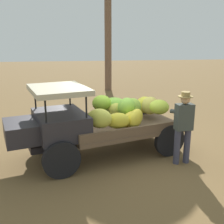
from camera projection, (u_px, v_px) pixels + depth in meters
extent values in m
plane|color=brown|center=(119.00, 148.00, 7.50)|extent=(60.00, 60.00, 0.00)
cube|color=#28252B|center=(109.00, 136.00, 7.07)|extent=(3.96, 1.55, 0.16)
cylinder|color=black|center=(62.00, 160.00, 5.81)|extent=(0.84, 0.37, 0.83)
cylinder|color=black|center=(46.00, 136.00, 7.21)|extent=(0.84, 0.37, 0.83)
cylinder|color=black|center=(170.00, 140.00, 6.93)|extent=(0.84, 0.37, 0.83)
cylinder|color=black|center=(138.00, 123.00, 8.33)|extent=(0.84, 0.37, 0.83)
cube|color=brown|center=(124.00, 127.00, 7.21)|extent=(3.36, 2.50, 0.10)
cube|color=brown|center=(139.00, 131.00, 6.46)|extent=(2.90, 0.92, 0.22)
cube|color=brown|center=(112.00, 114.00, 7.87)|extent=(2.90, 0.92, 0.22)
cube|color=#28252B|center=(60.00, 124.00, 6.44)|extent=(1.48, 1.77, 0.55)
cube|color=#28252B|center=(21.00, 131.00, 6.10)|extent=(0.97, 1.22, 0.44)
cylinder|color=black|center=(46.00, 110.00, 5.55)|extent=(0.04, 0.04, 0.55)
cylinder|color=black|center=(35.00, 98.00, 6.69)|extent=(0.04, 0.04, 0.55)
cylinder|color=black|center=(86.00, 105.00, 5.91)|extent=(0.04, 0.04, 0.55)
cylinder|color=black|center=(70.00, 95.00, 7.04)|extent=(0.04, 0.04, 0.55)
cube|color=#C0B89A|center=(58.00, 90.00, 6.22)|extent=(1.60, 1.80, 0.12)
ellipsoid|color=#AEC83A|center=(159.00, 107.00, 6.91)|extent=(0.61, 0.61, 0.39)
ellipsoid|color=yellow|center=(131.00, 120.00, 6.82)|extent=(0.82, 0.81, 0.60)
ellipsoid|color=gold|center=(117.00, 110.00, 7.41)|extent=(0.82, 0.82, 0.64)
ellipsoid|color=#85B42F|center=(102.00, 103.00, 7.32)|extent=(0.55, 0.57, 0.51)
ellipsoid|color=#81BE40|center=(115.00, 105.00, 7.45)|extent=(0.76, 0.62, 0.46)
ellipsoid|color=#85AD3A|center=(133.00, 107.00, 7.23)|extent=(0.69, 0.69, 0.54)
ellipsoid|color=gold|center=(145.00, 105.00, 7.88)|extent=(0.66, 0.55, 0.50)
ellipsoid|color=gold|center=(118.00, 121.00, 6.42)|extent=(0.57, 0.46, 0.46)
ellipsoid|color=yellow|center=(135.00, 119.00, 6.69)|extent=(0.69, 0.76, 0.57)
ellipsoid|color=#85C140|center=(126.00, 107.00, 7.03)|extent=(0.78, 0.76, 0.63)
ellipsoid|color=#CABE51|center=(150.00, 105.00, 7.55)|extent=(0.61, 0.64, 0.59)
ellipsoid|color=gold|center=(100.00, 118.00, 6.27)|extent=(0.75, 0.69, 0.49)
cylinder|color=#3B3B4F|center=(177.00, 147.00, 6.48)|extent=(0.15, 0.15, 0.85)
cylinder|color=#3B3B4F|center=(187.00, 146.00, 6.54)|extent=(0.15, 0.15, 0.85)
cube|color=#3A413D|center=(184.00, 117.00, 6.32)|extent=(0.42, 0.27, 0.62)
cylinder|color=#3A413D|center=(178.00, 112.00, 6.36)|extent=(0.35, 0.36, 0.10)
cylinder|color=#3A413D|center=(186.00, 112.00, 6.41)|extent=(0.30, 0.39, 0.10)
sphere|color=tan|center=(185.00, 99.00, 6.21)|extent=(0.22, 0.22, 0.22)
cylinder|color=olive|center=(186.00, 97.00, 6.19)|extent=(0.34, 0.34, 0.02)
cylinder|color=olive|center=(186.00, 94.00, 6.17)|extent=(0.20, 0.20, 0.10)
cylinder|color=brown|center=(108.00, 28.00, 14.99)|extent=(0.39, 0.39, 6.94)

